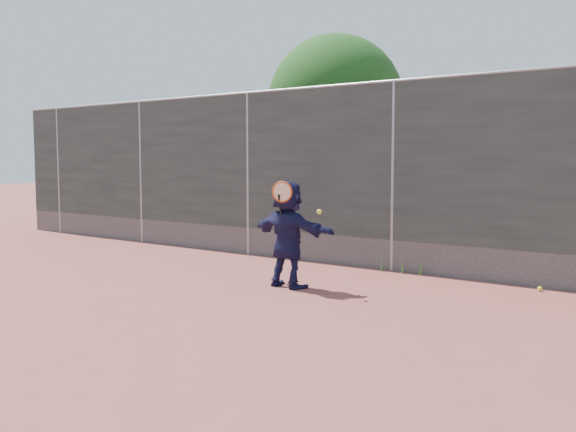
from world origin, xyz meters
The scene contains 7 objects.
ground centered at (0.00, 0.00, 0.00)m, with size 80.00×80.00×0.00m, color #9E4C42.
player centered at (-0.55, 1.46, 0.75)m, with size 1.39×0.44×1.49m, color #16183E.
ball_ground centered at (2.36, 3.28, 0.03)m, with size 0.07×0.07×0.07m, color yellow.
fence centered at (0.00, 3.50, 1.58)m, with size 20.00×0.06×3.03m.
swing_action centered at (-0.45, 1.27, 1.30)m, with size 0.73×0.17×0.51m.
tree_left centered at (-2.85, 6.55, 2.94)m, with size 3.15×3.00×4.53m.
weed_clump centered at (0.29, 3.38, 0.13)m, with size 0.68×0.07×0.30m.
Camera 1 is at (4.75, -5.61, 1.78)m, focal length 40.00 mm.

